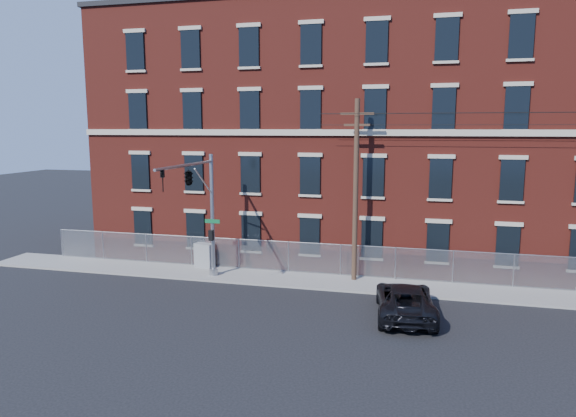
# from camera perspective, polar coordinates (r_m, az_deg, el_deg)

# --- Properties ---
(ground) EXTENTS (140.00, 140.00, 0.00)m
(ground) POSITION_cam_1_polar(r_m,az_deg,el_deg) (24.83, 0.98, -11.32)
(ground) COLOR black
(ground) RESTS_ON ground
(sidewalk) EXTENTS (65.00, 3.00, 0.12)m
(sidewalk) POSITION_cam_1_polar(r_m,az_deg,el_deg) (29.77, 26.81, -8.73)
(sidewalk) COLOR gray
(sidewalk) RESTS_ON ground
(mill_building) EXTENTS (55.30, 14.32, 16.30)m
(mill_building) POSITION_cam_1_polar(r_m,az_deg,el_deg) (37.27, 24.69, 7.41)
(mill_building) COLOR maroon
(mill_building) RESTS_ON ground
(chain_link_fence) EXTENTS (59.06, 0.06, 1.85)m
(chain_link_fence) POSITION_cam_1_polar(r_m,az_deg,el_deg) (30.72, 26.41, -6.24)
(chain_link_fence) COLOR #A5A8AD
(chain_link_fence) RESTS_ON ground
(traffic_signal_mast) EXTENTS (0.90, 6.75, 7.00)m
(traffic_signal_mast) POSITION_cam_1_polar(r_m,az_deg,el_deg) (27.50, -10.22, 2.08)
(traffic_signal_mast) COLOR #9EA0A5
(traffic_signal_mast) RESTS_ON ground
(utility_pole_near) EXTENTS (1.80, 0.28, 10.00)m
(utility_pole_near) POSITION_cam_1_polar(r_m,az_deg,el_deg) (28.68, 7.45, 2.32)
(utility_pole_near) COLOR #442E22
(utility_pole_near) RESTS_ON ground
(pickup_truck) EXTENTS (3.03, 5.68, 1.52)m
(pickup_truck) POSITION_cam_1_polar(r_m,az_deg,el_deg) (24.71, 12.74, -9.79)
(pickup_truck) COLOR black
(pickup_truck) RESTS_ON ground
(utility_cabinet) EXTENTS (1.29, 0.86, 1.48)m
(utility_cabinet) POSITION_cam_1_polar(r_m,az_deg,el_deg) (32.22, -9.15, -5.10)
(utility_cabinet) COLOR gray
(utility_cabinet) RESTS_ON sidewalk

